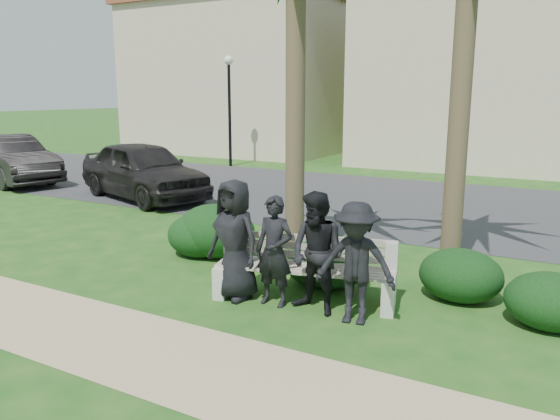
{
  "coord_description": "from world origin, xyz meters",
  "views": [
    {
      "loc": [
        3.3,
        -6.08,
        2.86
      ],
      "look_at": [
        -0.63,
        1.0,
        1.12
      ],
      "focal_mm": 35.0,
      "sensor_mm": 36.0,
      "label": 1
    }
  ],
  "objects_px": {
    "car_b": "(9,160)",
    "car_a": "(143,170)",
    "man_a": "(234,240)",
    "park_bench": "(305,274)",
    "man_c": "(317,254)",
    "man_b": "(274,251)",
    "street_lamp": "(229,91)",
    "man_d": "(356,263)"
  },
  "relations": [
    {
      "from": "car_b",
      "to": "car_a",
      "type": "bearing_deg",
      "value": -75.18
    },
    {
      "from": "car_a",
      "to": "car_b",
      "type": "height_order",
      "value": "car_a"
    },
    {
      "from": "man_a",
      "to": "park_bench",
      "type": "bearing_deg",
      "value": 29.52
    },
    {
      "from": "man_c",
      "to": "car_b",
      "type": "relative_size",
      "value": 0.35
    },
    {
      "from": "man_b",
      "to": "car_a",
      "type": "xyz_separation_m",
      "value": [
        -7.0,
        5.01,
        0.03
      ]
    },
    {
      "from": "man_b",
      "to": "car_b",
      "type": "xyz_separation_m",
      "value": [
        -12.66,
        4.91,
        0.0
      ]
    },
    {
      "from": "man_a",
      "to": "car_b",
      "type": "height_order",
      "value": "man_a"
    },
    {
      "from": "street_lamp",
      "to": "man_a",
      "type": "distance_m",
      "value": 14.61
    },
    {
      "from": "man_d",
      "to": "car_b",
      "type": "xyz_separation_m",
      "value": [
        -13.85,
        4.94,
        -0.02
      ]
    },
    {
      "from": "man_a",
      "to": "man_d",
      "type": "bearing_deg",
      "value": 8.86
    },
    {
      "from": "man_a",
      "to": "car_b",
      "type": "distance_m",
      "value": 13.02
    },
    {
      "from": "man_c",
      "to": "car_b",
      "type": "height_order",
      "value": "man_c"
    },
    {
      "from": "park_bench",
      "to": "man_a",
      "type": "height_order",
      "value": "man_a"
    },
    {
      "from": "man_b",
      "to": "man_c",
      "type": "distance_m",
      "value": 0.64
    },
    {
      "from": "man_d",
      "to": "car_b",
      "type": "height_order",
      "value": "man_d"
    },
    {
      "from": "man_a",
      "to": "car_b",
      "type": "bearing_deg",
      "value": 166.14
    },
    {
      "from": "street_lamp",
      "to": "car_a",
      "type": "relative_size",
      "value": 0.92
    },
    {
      "from": "man_a",
      "to": "car_a",
      "type": "bearing_deg",
      "value": 150.12
    },
    {
      "from": "street_lamp",
      "to": "car_a",
      "type": "xyz_separation_m",
      "value": [
        1.79,
        -6.88,
        -2.15
      ]
    },
    {
      "from": "car_a",
      "to": "car_b",
      "type": "relative_size",
      "value": 1.0
    },
    {
      "from": "man_a",
      "to": "man_c",
      "type": "height_order",
      "value": "man_a"
    },
    {
      "from": "car_b",
      "to": "man_d",
      "type": "bearing_deg",
      "value": -95.83
    },
    {
      "from": "man_b",
      "to": "park_bench",
      "type": "bearing_deg",
      "value": 45.11
    },
    {
      "from": "man_a",
      "to": "man_b",
      "type": "relative_size",
      "value": 1.12
    },
    {
      "from": "man_d",
      "to": "man_b",
      "type": "bearing_deg",
      "value": 169.21
    },
    {
      "from": "man_a",
      "to": "man_b",
      "type": "bearing_deg",
      "value": 12.53
    },
    {
      "from": "park_bench",
      "to": "man_c",
      "type": "relative_size",
      "value": 1.62
    },
    {
      "from": "car_a",
      "to": "man_d",
      "type": "bearing_deg",
      "value": -103.32
    },
    {
      "from": "man_c",
      "to": "man_a",
      "type": "bearing_deg",
      "value": -165.1
    },
    {
      "from": "park_bench",
      "to": "man_d",
      "type": "height_order",
      "value": "man_d"
    },
    {
      "from": "park_bench",
      "to": "man_d",
      "type": "distance_m",
      "value": 1.02
    },
    {
      "from": "car_a",
      "to": "car_b",
      "type": "bearing_deg",
      "value": 109.31
    },
    {
      "from": "man_b",
      "to": "car_b",
      "type": "distance_m",
      "value": 13.58
    },
    {
      "from": "man_c",
      "to": "man_d",
      "type": "relative_size",
      "value": 1.04
    },
    {
      "from": "man_c",
      "to": "park_bench",
      "type": "bearing_deg",
      "value": 149.6
    },
    {
      "from": "man_a",
      "to": "car_b",
      "type": "xyz_separation_m",
      "value": [
        -12.04,
        4.95,
        -0.09
      ]
    },
    {
      "from": "man_a",
      "to": "man_d",
      "type": "xyz_separation_m",
      "value": [
        1.81,
        0.01,
        -0.07
      ]
    },
    {
      "from": "park_bench",
      "to": "man_c",
      "type": "distance_m",
      "value": 0.6
    },
    {
      "from": "man_a",
      "to": "man_d",
      "type": "distance_m",
      "value": 1.81
    },
    {
      "from": "man_a",
      "to": "car_a",
      "type": "xyz_separation_m",
      "value": [
        -6.38,
        5.05,
        -0.06
      ]
    },
    {
      "from": "street_lamp",
      "to": "man_d",
      "type": "relative_size",
      "value": 2.74
    },
    {
      "from": "park_bench",
      "to": "car_a",
      "type": "bearing_deg",
      "value": 133.47
    }
  ]
}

